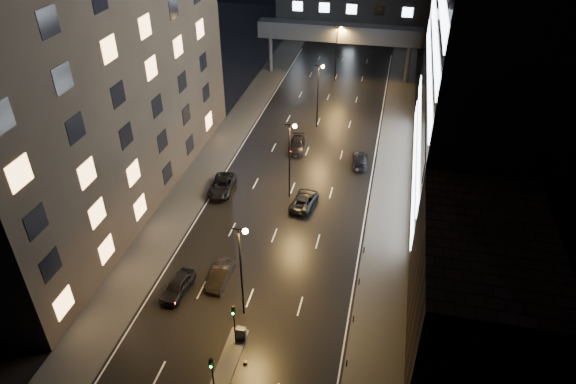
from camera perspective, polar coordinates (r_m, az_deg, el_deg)
name	(u,v)px	position (r m, az deg, el deg)	size (l,w,h in m)	color
ground	(307,151)	(74.65, 2.14, 4.56)	(160.00, 160.00, 0.00)	black
sidewalk_left	(214,158)	(73.43, -8.24, 3.74)	(5.00, 110.00, 0.15)	#383533
sidewalk_right	(393,179)	(69.44, 11.55, 1.47)	(5.00, 110.00, 0.15)	#383533
building_left	(74,36)	(61.14, -22.64, 15.74)	(15.00, 48.00, 40.00)	#2D2319
building_right_low	(477,293)	(45.81, 20.24, -10.46)	(10.00, 18.00, 12.00)	black
building_right_glass	(537,8)	(63.23, 25.94, 17.92)	(20.00, 36.00, 45.00)	black
skybridge	(339,33)	(98.92, 5.64, 17.14)	(30.00, 3.00, 10.00)	#333335
median_island	(227,365)	(46.13, -6.79, -18.53)	(1.60, 8.00, 0.15)	#383533
traffic_signal_near	(234,318)	(45.33, -6.03, -13.79)	(0.28, 0.34, 4.40)	black
traffic_signal_far	(212,372)	(42.07, -8.42, -19.13)	(0.28, 0.34, 4.40)	black
bollard_row	(350,341)	(47.27, 6.92, -16.09)	(0.12, 25.12, 0.90)	black
streetlight_near	(242,261)	(45.34, -5.11, -7.67)	(1.45, 0.50, 10.15)	black
streetlight_mid_a	(291,152)	(61.17, 0.32, 4.50)	(1.45, 0.50, 10.15)	black
streetlight_mid_b	(319,88)	(78.92, 3.47, 11.44)	(1.45, 0.50, 10.15)	black
streetlight_far	(337,47)	(97.54, 5.51, 15.77)	(1.45, 0.50, 10.15)	black
car_away_a	(177,286)	(52.22, -12.18, -10.16)	(1.94, 4.83, 1.65)	black
car_away_b	(220,275)	(52.70, -7.51, -9.09)	(1.69, 4.85, 1.60)	black
car_away_c	(222,186)	(65.78, -7.36, 0.71)	(2.71, 5.88, 1.63)	black
car_away_d	(297,145)	(74.66, 1.04, 5.24)	(2.10, 5.17, 1.50)	black
car_toward_a	(304,200)	(62.68, 1.82, -0.90)	(2.54, 5.51, 1.53)	black
car_toward_b	(360,160)	(71.59, 7.98, 3.55)	(2.10, 5.16, 1.50)	black
utility_cabinet	(241,333)	(47.19, -5.23, -15.38)	(0.82, 0.49, 1.33)	#474749
cone_a	(245,362)	(45.95, -4.79, -18.32)	(0.39, 0.39, 0.48)	#EC550C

